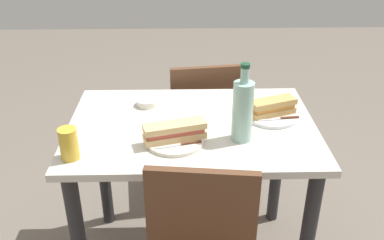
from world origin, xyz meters
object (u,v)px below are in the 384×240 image
(plate_near, at_px, (175,140))
(plate_far, at_px, (272,115))
(water_bottle, at_px, (243,110))
(dining_table, at_px, (192,152))
(olive_bowl, at_px, (147,102))
(beer_glass, at_px, (69,144))
(chair_near, at_px, (203,121))
(baguette_sandwich_far, at_px, (273,107))
(knife_near, at_px, (181,144))
(baguette_sandwich_near, at_px, (175,131))
(knife_far, at_px, (281,118))

(plate_near, distance_m, plate_far, 0.46)
(water_bottle, bearing_deg, dining_table, -33.17)
(dining_table, height_order, olive_bowl, olive_bowl)
(plate_near, height_order, beer_glass, beer_glass)
(plate_far, bearing_deg, chair_near, -61.44)
(dining_table, distance_m, olive_bowl, 0.31)
(baguette_sandwich_far, bearing_deg, plate_far, 90.00)
(plate_far, height_order, beer_glass, beer_glass)
(dining_table, xyz_separation_m, plate_far, (-0.35, -0.06, 0.15))
(dining_table, distance_m, water_bottle, 0.35)
(knife_near, bearing_deg, dining_table, -103.31)
(knife_near, xyz_separation_m, plate_far, (-0.39, -0.25, -0.01))
(baguette_sandwich_near, distance_m, beer_glass, 0.39)
(plate_near, relative_size, baguette_sandwich_far, 1.09)
(dining_table, xyz_separation_m, plate_near, (0.07, 0.14, 0.15))
(knife_far, bearing_deg, baguette_sandwich_near, 18.97)
(baguette_sandwich_far, distance_m, water_bottle, 0.25)
(plate_far, xyz_separation_m, beer_glass, (0.80, 0.30, 0.05))
(olive_bowl, bearing_deg, plate_far, 167.00)
(plate_far, distance_m, water_bottle, 0.27)
(baguette_sandwich_far, distance_m, beer_glass, 0.85)
(water_bottle, bearing_deg, knife_near, 15.59)
(knife_near, relative_size, knife_far, 0.98)
(plate_far, bearing_deg, water_bottle, 49.25)
(chair_near, xyz_separation_m, plate_far, (-0.27, 0.49, 0.29))
(dining_table, distance_m, baguette_sandwich_near, 0.25)
(baguette_sandwich_far, bearing_deg, water_bottle, 49.25)
(plate_near, xyz_separation_m, water_bottle, (-0.26, -0.02, 0.12))
(chair_near, bearing_deg, plate_far, 118.56)
(plate_far, bearing_deg, olive_bowl, -13.00)
(baguette_sandwich_far, height_order, water_bottle, water_bottle)
(knife_far, relative_size, beer_glass, 1.49)
(water_bottle, bearing_deg, baguette_sandwich_far, -130.75)
(chair_near, height_order, plate_far, chair_near)
(baguette_sandwich_far, bearing_deg, beer_glass, 20.79)
(baguette_sandwich_near, xyz_separation_m, olive_bowl, (0.13, -0.33, -0.03))
(baguette_sandwich_near, distance_m, knife_near, 0.06)
(chair_near, relative_size, plate_far, 3.71)
(baguette_sandwich_far, relative_size, water_bottle, 0.67)
(baguette_sandwich_far, xyz_separation_m, water_bottle, (0.16, 0.18, 0.08))
(water_bottle, bearing_deg, plate_far, -130.75)
(beer_glass, bearing_deg, knife_near, -172.17)
(knife_near, distance_m, knife_far, 0.46)
(plate_far, relative_size, water_bottle, 0.72)
(plate_near, xyz_separation_m, beer_glass, (0.38, 0.10, 0.05))
(baguette_sandwich_near, xyz_separation_m, plate_far, (-0.42, -0.20, -0.04))
(chair_near, xyz_separation_m, baguette_sandwich_far, (-0.27, 0.49, 0.33))
(plate_near, height_order, knife_far, knife_far)
(dining_table, distance_m, plate_far, 0.38)
(knife_near, bearing_deg, water_bottle, -164.41)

